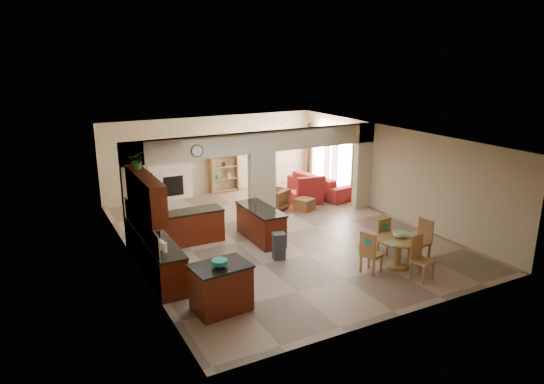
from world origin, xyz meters
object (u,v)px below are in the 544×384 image
dining_table (398,248)px  kitchen_island (221,288)px  sofa (321,184)px  armchair (275,199)px

dining_table → kitchen_island: bearing=179.0°
kitchen_island → sofa: (6.30, 5.99, -0.11)m
kitchen_island → sofa: kitchen_island is taller
kitchen_island → armchair: kitchen_island is taller
kitchen_island → armchair: bearing=47.0°
armchair → dining_table: bearing=68.0°
dining_table → armchair: (-0.49, 5.33, -0.13)m
dining_table → armchair: bearing=95.3°
sofa → kitchen_island: bearing=124.1°
dining_table → armchair: size_ratio=1.36×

